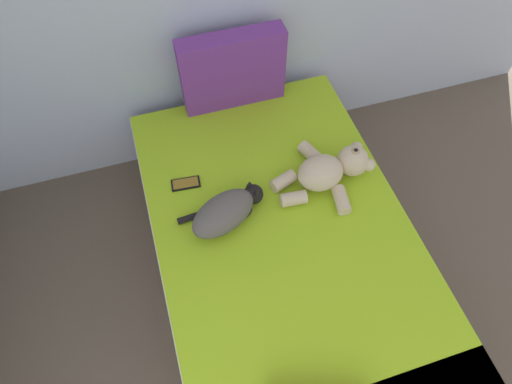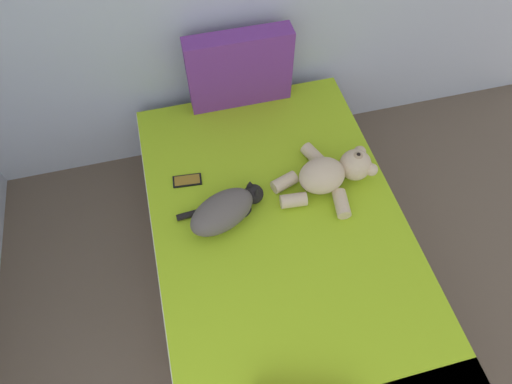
% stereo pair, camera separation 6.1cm
% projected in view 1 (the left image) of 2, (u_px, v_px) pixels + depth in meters
% --- Properties ---
extents(bed, '(1.27, 2.09, 0.50)m').
position_uv_depth(bed, '(284.00, 260.00, 2.27)').
color(bed, '#9E7A56').
rests_on(bed, ground_plane).
extents(patterned_cushion, '(0.58, 0.12, 0.45)m').
position_uv_depth(patterned_cushion, '(233.00, 70.00, 2.39)').
color(patterned_cushion, '#72338C').
rests_on(patterned_cushion, bed).
extents(cat, '(0.44, 0.31, 0.15)m').
position_uv_depth(cat, '(226.00, 211.00, 2.06)').
color(cat, '#59514C').
rests_on(cat, bed).
extents(teddy_bear, '(0.54, 0.47, 0.17)m').
position_uv_depth(teddy_bear, '(330.00, 170.00, 2.19)').
color(teddy_bear, beige).
rests_on(teddy_bear, bed).
extents(cell_phone, '(0.15, 0.09, 0.01)m').
position_uv_depth(cell_phone, '(186.00, 183.00, 2.23)').
color(cell_phone, black).
rests_on(cell_phone, bed).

